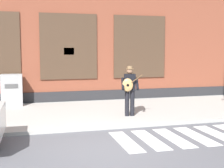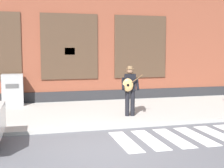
% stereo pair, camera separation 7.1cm
% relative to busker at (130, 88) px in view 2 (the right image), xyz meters
% --- Properties ---
extents(ground_plane, '(160.00, 160.00, 0.00)m').
position_rel_busker_xyz_m(ground_plane, '(-1.57, -3.08, -1.08)').
color(ground_plane, '#56565B').
extents(sidewalk, '(28.00, 4.87, 0.11)m').
position_rel_busker_xyz_m(sidewalk, '(-1.57, 1.21, -1.02)').
color(sidewalk, '#ADAAA3').
rests_on(sidewalk, ground).
extents(building_backdrop, '(28.00, 4.06, 7.22)m').
position_rel_busker_xyz_m(building_backdrop, '(-1.57, 5.64, 2.53)').
color(building_backdrop, brown).
rests_on(building_backdrop, ground).
extents(crosswalk, '(5.78, 1.90, 0.01)m').
position_rel_busker_xyz_m(crosswalk, '(1.74, -2.52, -1.07)').
color(crosswalk, silver).
rests_on(crosswalk, ground).
extents(busker, '(0.72, 0.64, 1.70)m').
position_rel_busker_xyz_m(busker, '(0.00, 0.00, 0.00)').
color(busker, black).
rests_on(busker, sidewalk).
extents(utility_box, '(0.83, 0.62, 1.27)m').
position_rel_busker_xyz_m(utility_box, '(-3.95, 3.20, -0.33)').
color(utility_box, '#9E9E9E').
rests_on(utility_box, sidewalk).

